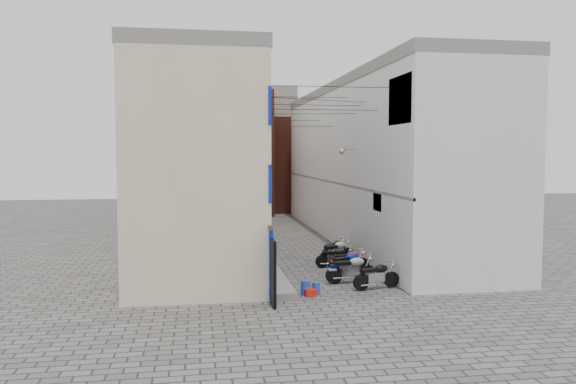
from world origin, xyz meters
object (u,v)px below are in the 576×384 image
motorcycle_b (351,268)px  person_b (264,255)px  motorcycle_g (335,248)px  water_jug_far (305,288)px  motorcycle_c (348,263)px  motorcycle_e (335,256)px  motorcycle_f (337,250)px  person_a (261,247)px  motorcycle_a (377,274)px  motorcycle_d (349,260)px  red_crate (310,293)px  water_jug_near (316,288)px

motorcycle_b → person_b: person_b is taller
motorcycle_g → water_jug_far: bearing=-60.7°
motorcycle_c → motorcycle_e: (-0.08, 1.86, -0.08)m
motorcycle_f → person_a: bearing=-107.5°
motorcycle_c → motorcycle_g: (0.38, 3.78, -0.06)m
motorcycle_c → motorcycle_a: bearing=-14.7°
motorcycle_f → water_jug_far: bearing=-56.0°
motorcycle_f → person_a: person_a is taller
water_jug_far → motorcycle_g: bearing=67.4°
motorcycle_a → person_a: bearing=-150.9°
motorcycle_d → motorcycle_e: bearing=-169.5°
person_a → red_crate: size_ratio=3.79×
motorcycle_a → person_a: (-3.83, 4.15, 0.44)m
motorcycle_a → motorcycle_f: motorcycle_f is taller
motorcycle_a → red_crate: size_ratio=4.84×
motorcycle_a → motorcycle_b: size_ratio=0.92×
person_b → motorcycle_g: bearing=-9.7°
water_jug_near → motorcycle_g: bearing=70.5°
red_crate → person_b: bearing=113.1°
motorcycle_c → person_b: (-3.42, 0.23, 0.38)m
person_a → water_jug_near: bearing=-160.1°
motorcycle_a → water_jug_far: 2.80m
motorcycle_a → motorcycle_g: motorcycle_a is taller
red_crate → motorcycle_g: bearing=69.1°
motorcycle_c → motorcycle_f: 2.87m
motorcycle_c → motorcycle_e: 1.86m
motorcycle_d → motorcycle_g: motorcycle_d is taller
motorcycle_a → motorcycle_b: bearing=-163.6°
motorcycle_g → person_b: (-3.80, -3.56, 0.44)m
person_a → water_jug_near: size_ratio=3.39×
motorcycle_f → red_crate: bearing=-54.1°
motorcycle_a → motorcycle_c: bearing=179.2°
motorcycle_c → motorcycle_f: motorcycle_f is taller
motorcycle_a → motorcycle_e: bearing=174.5°
motorcycle_b → person_b: bearing=-116.5°
motorcycle_a → person_b: size_ratio=1.33×
person_a → motorcycle_g: bearing=-61.9°
water_jug_near → water_jug_far: water_jug_far is taller
motorcycle_b → motorcycle_e: (0.08, 2.91, -0.10)m
motorcycle_a → person_b: person_b is taller
water_jug_far → motorcycle_d: bearing=53.5°
motorcycle_b → motorcycle_c: size_ratio=1.02×
water_jug_far → motorcycle_e: bearing=63.7°
person_a → water_jug_near: person_a is taller
motorcycle_e → motorcycle_g: 1.98m
motorcycle_c → person_a: person_a is taller
motorcycle_e → motorcycle_g: size_ratio=0.95×
motorcycle_d → motorcycle_g: 2.95m
motorcycle_d → motorcycle_e: motorcycle_d is taller
motorcycle_f → person_a: 3.70m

